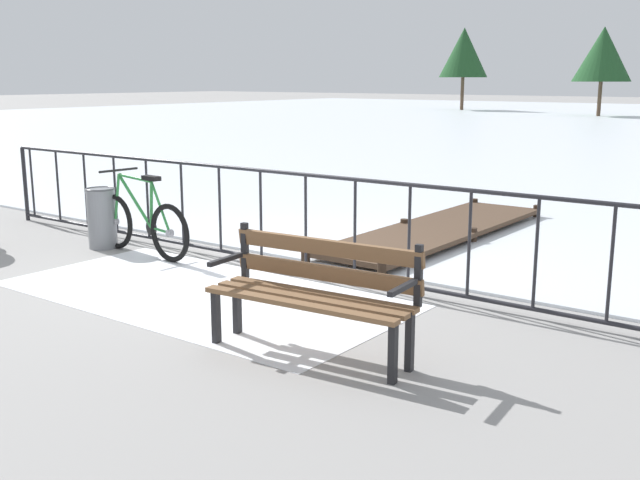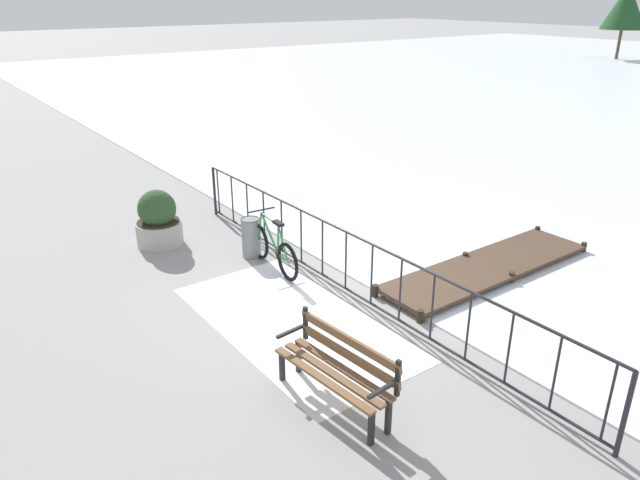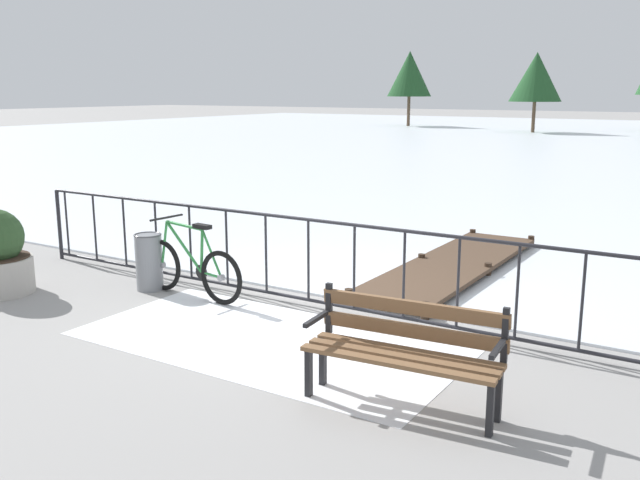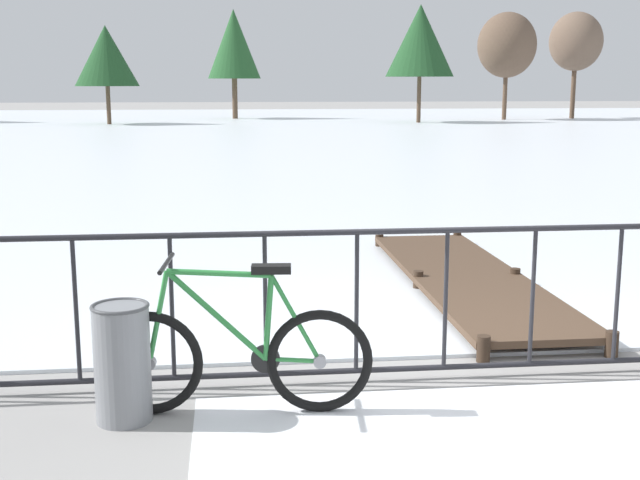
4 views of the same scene
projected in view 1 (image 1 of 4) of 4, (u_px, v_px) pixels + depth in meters
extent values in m
plane|color=gray|center=(262.00, 265.00, 8.28)|extent=(160.00, 160.00, 0.00)
cube|color=white|center=(201.00, 294.00, 7.17)|extent=(3.97, 2.00, 0.01)
cylinder|color=#232328|center=(260.00, 170.00, 8.05)|extent=(9.00, 0.04, 0.04)
cylinder|color=#232328|center=(262.00, 258.00, 8.26)|extent=(9.00, 0.04, 0.04)
cylinder|color=#232328|center=(25.00, 184.00, 10.80)|extent=(0.06, 0.06, 1.05)
cylinder|color=#232328|center=(32.00, 182.00, 10.69)|extent=(0.03, 0.03, 0.97)
cylinder|color=#232328|center=(58.00, 186.00, 10.33)|extent=(0.03, 0.03, 0.97)
cylinder|color=#232328|center=(86.00, 190.00, 9.96)|extent=(0.03, 0.03, 0.97)
cylinder|color=#232328|center=(115.00, 194.00, 9.60)|extent=(0.03, 0.03, 0.97)
cylinder|color=#232328|center=(147.00, 199.00, 9.24)|extent=(0.03, 0.03, 0.97)
cylinder|color=#232328|center=(182.00, 204.00, 8.88)|extent=(0.03, 0.03, 0.97)
cylinder|color=#232328|center=(220.00, 209.00, 8.52)|extent=(0.03, 0.03, 0.97)
cylinder|color=#232328|center=(261.00, 215.00, 8.16)|extent=(0.03, 0.03, 0.97)
cylinder|color=#232328|center=(306.00, 221.00, 7.79)|extent=(0.03, 0.03, 0.97)
cylinder|color=#232328|center=(355.00, 228.00, 7.43)|extent=(0.03, 0.03, 0.97)
cylinder|color=#232328|center=(409.00, 236.00, 7.07)|extent=(0.03, 0.03, 0.97)
cylinder|color=#232328|center=(469.00, 244.00, 6.71)|extent=(0.03, 0.03, 0.97)
cylinder|color=#232328|center=(536.00, 254.00, 6.35)|extent=(0.03, 0.03, 0.97)
cylinder|color=#232328|center=(611.00, 265.00, 5.99)|extent=(0.03, 0.03, 0.97)
torus|color=black|center=(170.00, 233.00, 8.36)|extent=(0.66, 0.11, 0.66)
cylinder|color=gray|center=(170.00, 233.00, 8.36)|extent=(0.08, 0.07, 0.08)
torus|color=black|center=(115.00, 221.00, 9.04)|extent=(0.66, 0.11, 0.66)
cylinder|color=gray|center=(115.00, 221.00, 9.04)|extent=(0.08, 0.07, 0.08)
cylinder|color=#2D843D|center=(151.00, 205.00, 8.51)|extent=(0.08, 0.04, 0.53)
cylinder|color=#2D843D|center=(135.00, 200.00, 8.71)|extent=(0.61, 0.08, 0.59)
cylinder|color=#2D843D|center=(135.00, 178.00, 8.64)|extent=(0.63, 0.08, 0.07)
cylinder|color=#2D843D|center=(160.00, 230.00, 8.47)|extent=(0.34, 0.05, 0.05)
cylinder|color=#2D843D|center=(161.00, 207.00, 8.40)|extent=(0.32, 0.05, 0.56)
cylinder|color=#2D843D|center=(117.00, 198.00, 8.94)|extent=(0.16, 0.04, 0.59)
cube|color=black|center=(151.00, 178.00, 8.43)|extent=(0.25, 0.12, 0.05)
cylinder|color=black|center=(119.00, 170.00, 8.83)|extent=(0.07, 0.52, 0.03)
cylinder|color=black|center=(151.00, 227.00, 8.58)|extent=(0.18, 0.03, 0.18)
cube|color=brown|center=(319.00, 294.00, 5.61)|extent=(1.60, 0.24, 0.04)
cube|color=brown|center=(308.00, 299.00, 5.48)|extent=(1.60, 0.24, 0.04)
cube|color=brown|center=(296.00, 304.00, 5.36)|extent=(1.60, 0.24, 0.04)
cube|color=brown|center=(326.00, 273.00, 5.66)|extent=(1.60, 0.20, 0.12)
cube|color=brown|center=(326.00, 247.00, 5.62)|extent=(1.60, 0.20, 0.12)
cube|color=black|center=(393.00, 353.00, 5.03)|extent=(0.06, 0.06, 0.44)
cube|color=black|center=(410.00, 341.00, 5.25)|extent=(0.06, 0.06, 0.44)
cube|color=black|center=(418.00, 276.00, 5.25)|extent=(0.05, 0.05, 0.45)
cube|color=black|center=(403.00, 288.00, 5.05)|extent=(0.08, 0.40, 0.04)
cube|color=black|center=(216.00, 316.00, 5.81)|extent=(0.06, 0.06, 0.44)
cube|color=black|center=(237.00, 307.00, 6.03)|extent=(0.06, 0.06, 0.44)
cube|color=black|center=(245.00, 250.00, 6.03)|extent=(0.05, 0.05, 0.45)
cube|color=black|center=(225.00, 260.00, 5.83)|extent=(0.08, 0.40, 0.04)
cylinder|color=gray|center=(102.00, 219.00, 9.06)|extent=(0.34, 0.34, 0.72)
torus|color=#494A4E|center=(100.00, 189.00, 8.98)|extent=(0.35, 0.35, 0.02)
cube|color=#4C3828|center=(437.00, 229.00, 9.63)|extent=(1.10, 4.23, 0.06)
cylinder|color=#35271C|center=(306.00, 256.00, 8.27)|extent=(0.10, 0.10, 0.20)
cylinder|color=#35271C|center=(382.00, 270.00, 7.69)|extent=(0.10, 0.10, 0.20)
cylinder|color=#35271C|center=(404.00, 226.00, 9.92)|extent=(0.10, 0.10, 0.20)
cylinder|color=#35271C|center=(473.00, 236.00, 9.34)|extent=(0.10, 0.10, 0.20)
cylinder|color=#35271C|center=(474.00, 205.00, 11.58)|extent=(0.10, 0.10, 0.20)
cylinder|color=#35271C|center=(537.00, 212.00, 11.00)|extent=(0.10, 0.10, 0.20)
cylinder|color=brown|center=(600.00, 87.00, 39.81)|extent=(0.20, 0.20, 3.05)
cone|color=#1E4723|center=(603.00, 54.00, 39.45)|extent=(3.02, 3.02, 2.83)
cylinder|color=brown|center=(463.00, 83.00, 47.54)|extent=(0.21, 0.21, 3.43)
cone|color=#1E4723|center=(464.00, 52.00, 47.14)|extent=(3.03, 3.03, 3.05)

